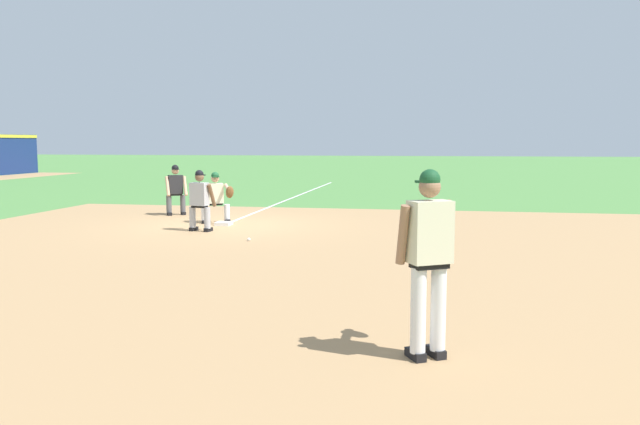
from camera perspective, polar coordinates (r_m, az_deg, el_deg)
The scene contains 9 objects.
ground_plane at distance 16.06m, azimuth -8.79°, elevation -1.17°, with size 160.00×160.00×0.00m, color #518942.
infield_dirt_patch at distance 11.04m, azimuth -3.65°, elevation -4.56°, with size 18.00×18.00×0.01m, color tan.
foul_line_stripe at distance 24.19m, azimuth -2.22°, elevation 1.48°, with size 16.96×0.10×0.00m, color white.
first_base_bag at distance 16.06m, azimuth -8.80°, elevation -1.01°, with size 0.38×0.38×0.09m, color white.
baseball at distance 13.45m, azimuth -6.52°, elevation -2.46°, with size 0.07×0.07×0.07m, color white.
pitcher at distance 6.13m, azimuth 9.92°, elevation -3.57°, with size 0.84×0.58×1.86m.
first_baseman at distance 16.43m, azimuth -9.43°, elevation 1.56°, with size 0.82×1.03×1.34m.
baserunner at distance 15.00m, azimuth -10.93°, elevation 1.30°, with size 0.51×0.64×1.46m.
umpire at distance 18.50m, azimuth -13.06°, elevation 2.21°, with size 0.64×0.68×1.46m.
Camera 1 is at (-15.04, -5.23, 2.12)m, focal length 35.00 mm.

